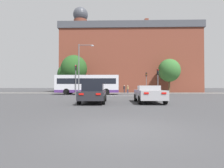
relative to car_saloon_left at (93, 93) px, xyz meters
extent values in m
plane|color=#3D3D3F|center=(2.03, -8.69, -0.77)|extent=(400.00, 400.00, 0.00)
cube|color=silver|center=(2.03, 11.06, -0.77)|extent=(8.98, 0.30, 0.01)
cube|color=gray|center=(2.03, 22.47, -0.77)|extent=(69.97, 2.50, 0.01)
cube|color=brown|center=(5.15, 32.63, 6.71)|extent=(33.42, 12.86, 14.97)
cube|color=#42444C|center=(5.15, 32.63, 15.01)|extent=(34.09, 13.38, 1.62)
cube|color=brown|center=(-7.08, 34.76, 16.64)|extent=(0.90, 0.90, 1.65)
cube|color=brown|center=(0.63, 32.97, 16.64)|extent=(0.90, 0.90, 1.65)
cube|color=brown|center=(9.35, 29.45, 16.64)|extent=(0.90, 0.90, 1.65)
cube|color=brown|center=(17.40, 35.09, 16.64)|extent=(0.90, 0.90, 1.65)
cylinder|color=brown|center=(-7.83, 32.63, 17.17)|extent=(3.56, 3.56, 2.70)
sphere|color=#42444C|center=(-7.83, 32.63, 20.00)|extent=(3.96, 3.96, 3.96)
cube|color=#232328|center=(0.00, 0.01, -0.14)|extent=(1.94, 4.67, 0.63)
cube|color=black|center=(0.00, -0.03, 0.47)|extent=(1.62, 2.12, 0.59)
cylinder|color=black|center=(-0.91, 1.42, -0.45)|extent=(0.24, 0.65, 0.64)
cylinder|color=black|center=(0.84, 1.47, -0.45)|extent=(0.24, 0.65, 0.64)
cylinder|color=black|center=(-0.84, -1.44, -0.45)|extent=(0.24, 0.65, 0.64)
cylinder|color=black|center=(0.91, -1.40, -0.45)|extent=(0.24, 0.65, 0.64)
cube|color=red|center=(-0.51, -2.33, 0.02)|extent=(0.32, 0.06, 0.12)
cube|color=red|center=(0.62, -2.30, 0.02)|extent=(0.32, 0.06, 0.12)
cube|color=#9E9EA3|center=(4.45, 0.23, -0.10)|extent=(1.93, 4.45, 0.70)
cube|color=#9E9EA3|center=(4.45, 0.34, 0.43)|extent=(1.65, 1.34, 0.36)
cylinder|color=black|center=(3.53, 1.61, -0.45)|extent=(0.22, 0.64, 0.64)
cylinder|color=black|center=(5.37, 1.61, -0.45)|extent=(0.22, 0.64, 0.64)
cylinder|color=black|center=(3.54, -1.15, -0.45)|extent=(0.22, 0.64, 0.64)
cylinder|color=black|center=(5.38, -1.14, -0.45)|extent=(0.22, 0.64, 0.64)
cube|color=red|center=(3.86, -2.01, 0.07)|extent=(0.32, 0.05, 0.12)
cube|color=red|center=(5.05, -2.01, 0.07)|extent=(0.32, 0.05, 0.12)
cube|color=silver|center=(-2.99, 15.18, 1.00)|extent=(10.37, 2.52, 2.85)
cube|color=#4C2870|center=(-2.99, 15.18, -0.20)|extent=(10.39, 2.54, 0.44)
cube|color=black|center=(-2.99, 15.18, 1.43)|extent=(9.54, 2.55, 0.90)
cylinder|color=black|center=(-6.21, 13.97, -0.27)|extent=(1.00, 0.28, 1.00)
cylinder|color=black|center=(-6.21, 16.39, -0.27)|extent=(1.00, 0.28, 1.00)
cylinder|color=black|center=(0.22, 13.97, -0.27)|extent=(1.00, 0.28, 1.00)
cylinder|color=black|center=(0.22, 16.39, -0.27)|extent=(1.00, 0.28, 1.00)
cylinder|color=slate|center=(8.00, 22.06, 0.95)|extent=(0.12, 0.12, 3.44)
cube|color=black|center=(8.00, 22.06, 3.07)|extent=(0.26, 0.20, 0.80)
sphere|color=black|center=(8.00, 21.93, 3.32)|extent=(0.17, 0.17, 0.17)
sphere|color=orange|center=(8.00, 21.93, 3.07)|extent=(0.17, 0.17, 0.17)
sphere|color=black|center=(8.00, 21.93, 2.81)|extent=(0.17, 0.17, 0.17)
cylinder|color=slate|center=(7.81, 11.31, 0.75)|extent=(0.12, 0.12, 3.05)
cube|color=black|center=(7.81, 11.31, 2.68)|extent=(0.26, 0.20, 0.80)
sphere|color=red|center=(7.81, 11.18, 2.93)|extent=(0.17, 0.17, 0.17)
sphere|color=black|center=(7.81, 11.18, 2.68)|extent=(0.17, 0.17, 0.17)
sphere|color=black|center=(7.81, 11.18, 2.42)|extent=(0.17, 0.17, 0.17)
cylinder|color=slate|center=(-3.83, 21.87, 0.73)|extent=(0.12, 0.12, 3.00)
cube|color=black|center=(-3.83, 21.87, 2.63)|extent=(0.26, 0.20, 0.80)
sphere|color=red|center=(-3.83, 21.74, 2.88)|extent=(0.17, 0.17, 0.17)
sphere|color=black|center=(-3.83, 21.74, 2.63)|extent=(0.17, 0.17, 0.17)
sphere|color=black|center=(-3.83, 21.74, 2.37)|extent=(0.17, 0.17, 0.17)
cylinder|color=slate|center=(-4.13, 11.54, 1.08)|extent=(0.12, 0.12, 3.70)
cube|color=black|center=(-4.13, 11.54, 3.33)|extent=(0.26, 0.20, 0.80)
sphere|color=red|center=(-4.13, 11.41, 3.58)|extent=(0.17, 0.17, 0.17)
sphere|color=black|center=(-4.13, 11.41, 3.33)|extent=(0.17, 0.17, 0.17)
sphere|color=black|center=(-4.13, 11.41, 3.07)|extent=(0.17, 0.17, 0.17)
cylinder|color=slate|center=(-3.97, 12.89, 3.18)|extent=(0.16, 0.16, 7.91)
cylinder|color=slate|center=(-2.93, 12.89, 6.98)|extent=(2.09, 0.10, 0.10)
ellipsoid|color=#B2B2B7|center=(-1.88, 12.89, 6.88)|extent=(0.50, 0.36, 0.22)
cylinder|color=#333851|center=(4.09, 21.67, -0.39)|extent=(0.13, 0.13, 0.77)
cylinder|color=#333851|center=(4.21, 21.79, -0.39)|extent=(0.13, 0.13, 0.77)
cube|color=olive|center=(4.15, 21.73, 0.30)|extent=(0.44, 0.44, 0.61)
sphere|color=tan|center=(4.15, 21.73, 0.71)|extent=(0.23, 0.23, 0.23)
cylinder|color=#333851|center=(3.50, 22.32, -0.38)|extent=(0.13, 0.13, 0.79)
cylinder|color=#333851|center=(3.44, 22.48, -0.38)|extent=(0.13, 0.13, 0.79)
cube|color=#232328|center=(3.47, 22.40, 0.33)|extent=(0.34, 0.45, 0.62)
sphere|color=tan|center=(3.47, 22.40, 0.76)|extent=(0.24, 0.24, 0.24)
cylinder|color=#4C3823|center=(-9.17, 24.69, 0.42)|extent=(0.36, 0.36, 2.40)
ellipsoid|color=#234C1E|center=(-9.17, 24.69, 3.40)|extent=(4.19, 4.19, 4.40)
cylinder|color=#4C3823|center=(13.18, 23.72, 0.64)|extent=(0.36, 0.36, 2.84)
ellipsoid|color=#33662D|center=(13.18, 23.72, 4.05)|extent=(4.67, 4.67, 4.91)
cylinder|color=#4C3823|center=(-6.96, 22.06, 0.61)|extent=(0.36, 0.36, 2.76)
ellipsoid|color=#234C1E|center=(-6.96, 22.06, 4.28)|extent=(5.39, 5.39, 5.66)
camera|label=1|loc=(1.83, -13.90, 0.50)|focal=28.00mm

